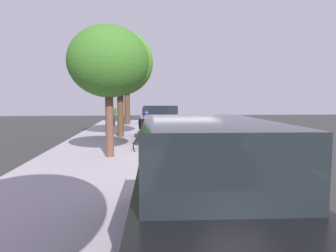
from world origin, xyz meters
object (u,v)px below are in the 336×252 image
at_px(street_tree_near_cyclist, 127,80).
at_px(pedestrian_on_phone, 113,114).
at_px(bicycle_at_curb, 151,144).
at_px(street_tree_far_end, 108,62).
at_px(parked_pickup_dark_blue_second, 159,124).
at_px(street_tree_mid_block, 120,63).
at_px(parked_suv_black_mid, 205,190).
at_px(cyclist_with_backpack, 146,126).
at_px(parked_sedan_grey_nearest, 151,116).

relative_size(street_tree_near_cyclist, pedestrian_on_phone, 3.05).
height_order(street_tree_near_cyclist, pedestrian_on_phone, street_tree_near_cyclist).
xyz_separation_m(bicycle_at_curb, street_tree_far_end, (1.57, 1.36, 3.22)).
xyz_separation_m(parked_pickup_dark_blue_second, street_tree_far_end, (2.16, 5.25, 2.71)).
height_order(street_tree_near_cyclist, street_tree_mid_block, street_tree_mid_block).
height_order(parked_suv_black_mid, cyclist_with_backpack, parked_suv_black_mid).
height_order(parked_sedan_grey_nearest, pedestrian_on_phone, pedestrian_on_phone).
xyz_separation_m(cyclist_with_backpack, street_tree_near_cyclist, (1.35, -12.70, 2.80)).
bearing_deg(cyclist_with_backpack, pedestrian_on_phone, -78.07).
relative_size(cyclist_with_backpack, street_tree_near_cyclist, 0.35).
height_order(parked_sedan_grey_nearest, cyclist_with_backpack, cyclist_with_backpack).
height_order(cyclist_with_backpack, street_tree_far_end, street_tree_far_end).
height_order(parked_sedan_grey_nearest, parked_pickup_dark_blue_second, parked_pickup_dark_blue_second).
xyz_separation_m(cyclist_with_backpack, street_tree_far_end, (1.35, 1.80, 2.51)).
xyz_separation_m(bicycle_at_curb, street_tree_near_cyclist, (1.57, -13.14, 3.52)).
relative_size(street_tree_mid_block, pedestrian_on_phone, 3.59).
relative_size(parked_suv_black_mid, bicycle_at_curb, 3.09).
distance_m(street_tree_far_end, pedestrian_on_phone, 13.90).
bearing_deg(street_tree_mid_block, street_tree_near_cyclist, -90.00).
height_order(parked_pickup_dark_blue_second, street_tree_near_cyclist, street_tree_near_cyclist).
bearing_deg(bicycle_at_curb, parked_sedan_grey_nearest, -91.92).
distance_m(bicycle_at_curb, cyclist_with_backpack, 0.87).
bearing_deg(parked_suv_black_mid, parked_pickup_dark_blue_second, -90.55).
height_order(parked_suv_black_mid, street_tree_near_cyclist, street_tree_near_cyclist).
xyz_separation_m(bicycle_at_curb, cyclist_with_backpack, (0.22, -0.44, 0.71)).
height_order(parked_pickup_dark_blue_second, bicycle_at_curb, parked_pickup_dark_blue_second).
relative_size(parked_sedan_grey_nearest, pedestrian_on_phone, 2.66).
bearing_deg(street_tree_near_cyclist, parked_sedan_grey_nearest, -148.65).
xyz_separation_m(parked_pickup_dark_blue_second, street_tree_near_cyclist, (2.16, -9.25, 3.00)).
xyz_separation_m(parked_suv_black_mid, bicycle_at_curb, (0.46, -8.60, -0.64)).
bearing_deg(parked_suv_black_mid, bicycle_at_curb, -86.91).
height_order(parked_sedan_grey_nearest, street_tree_near_cyclist, street_tree_near_cyclist).
xyz_separation_m(cyclist_with_backpack, street_tree_mid_block, (1.35, -4.26, 3.19)).
distance_m(bicycle_at_curb, pedestrian_on_phone, 12.58).
distance_m(parked_sedan_grey_nearest, parked_suv_black_mid, 23.00).
relative_size(parked_sedan_grey_nearest, street_tree_near_cyclist, 0.87).
bearing_deg(bicycle_at_curb, parked_pickup_dark_blue_second, -98.53).
bearing_deg(street_tree_mid_block, bicycle_at_curb, 108.53).
distance_m(bicycle_at_curb, street_tree_mid_block, 6.31).
distance_m(cyclist_with_backpack, pedestrian_on_phone, 12.08).
xyz_separation_m(parked_sedan_grey_nearest, parked_suv_black_mid, (0.02, 23.00, 0.27)).
bearing_deg(parked_pickup_dark_blue_second, parked_suv_black_mid, 89.45).
xyz_separation_m(parked_suv_black_mid, street_tree_mid_block, (2.04, -13.30, 3.27)).
bearing_deg(street_tree_mid_block, parked_pickup_dark_blue_second, 159.51).
height_order(parked_suv_black_mid, street_tree_mid_block, street_tree_mid_block).
distance_m(parked_pickup_dark_blue_second, street_tree_near_cyclist, 9.96).
relative_size(street_tree_far_end, pedestrian_on_phone, 2.87).
relative_size(cyclist_with_backpack, street_tree_mid_block, 0.30).
xyz_separation_m(parked_sedan_grey_nearest, bicycle_at_curb, (0.48, 14.39, -0.37)).
relative_size(parked_suv_black_mid, cyclist_with_backpack, 2.67).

